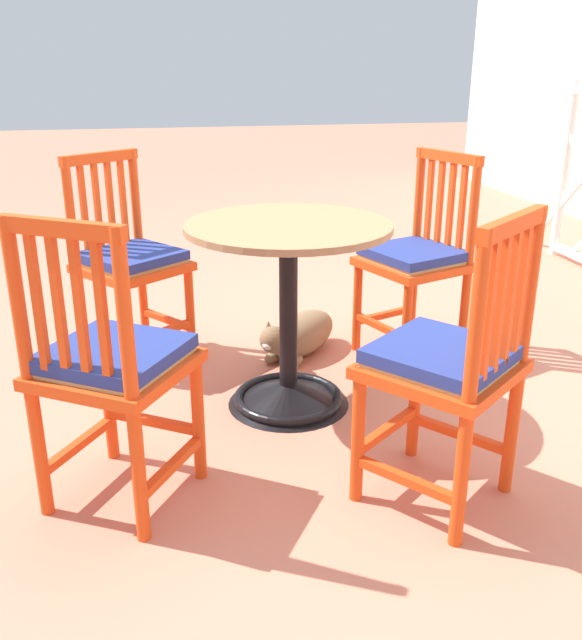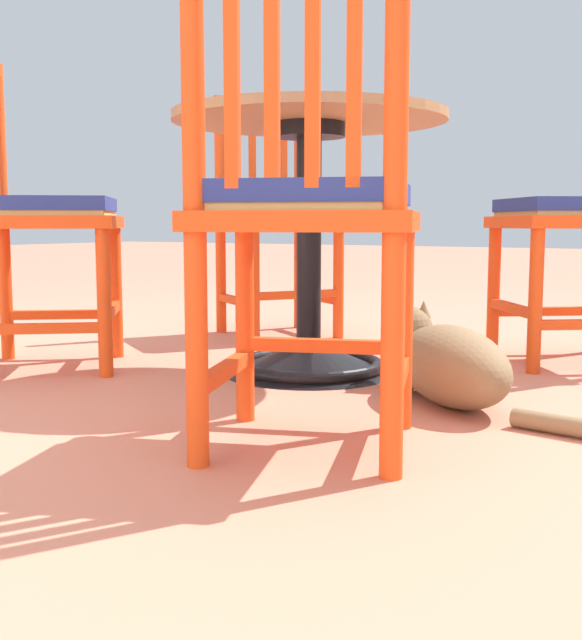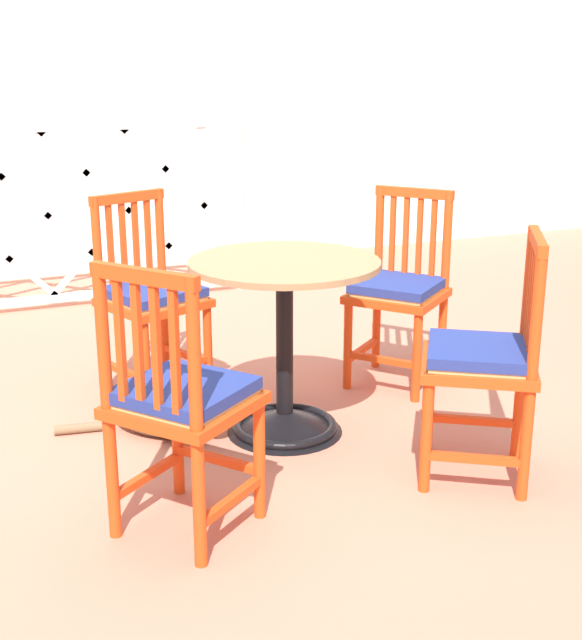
# 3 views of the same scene
# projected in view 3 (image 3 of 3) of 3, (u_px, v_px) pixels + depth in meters

# --- Properties ---
(ground_plane) EXTENTS (24.00, 24.00, 0.00)m
(ground_plane) POSITION_uv_depth(u_px,v_px,m) (255.00, 440.00, 3.49)
(ground_plane) COLOR #C6755B
(building_wall_backdrop) EXTENTS (10.00, 0.20, 2.80)m
(building_wall_backdrop) POSITION_uv_depth(u_px,v_px,m) (88.00, 73.00, 5.96)
(building_wall_backdrop) COLOR silver
(building_wall_backdrop) RESTS_ON ground_plane
(lattice_fence_panel) EXTENTS (3.03, 0.06, 1.16)m
(lattice_fence_panel) POSITION_uv_depth(u_px,v_px,m) (48.00, 215.00, 5.19)
(lattice_fence_panel) COLOR silver
(lattice_fence_panel) RESTS_ON ground_plane
(cafe_table) EXTENTS (0.76, 0.76, 0.73)m
(cafe_table) POSITION_uv_depth(u_px,v_px,m) (285.00, 367.00, 3.49)
(cafe_table) COLOR black
(cafe_table) RESTS_ON ground_plane
(orange_chair_facing_out) EXTENTS (0.56, 0.56, 0.91)m
(orange_chair_facing_out) POSITION_uv_depth(u_px,v_px,m) (181.00, 403.00, 2.70)
(orange_chair_facing_out) COLOR #D64214
(orange_chair_facing_out) RESTS_ON ground_plane
(orange_chair_at_corner) EXTENTS (0.55, 0.55, 0.91)m
(orange_chair_at_corner) POSITION_uv_depth(u_px,v_px,m) (485.00, 361.00, 3.08)
(orange_chair_at_corner) COLOR #D64214
(orange_chair_at_corner) RESTS_ON ground_plane
(orange_chair_by_planter) EXTENTS (0.56, 0.56, 0.91)m
(orange_chair_by_planter) POSITION_uv_depth(u_px,v_px,m) (399.00, 292.00, 4.00)
(orange_chair_by_planter) COLOR #D64214
(orange_chair_by_planter) RESTS_ON ground_plane
(orange_chair_near_fence) EXTENTS (0.52, 0.52, 0.91)m
(orange_chair_near_fence) POSITION_uv_depth(u_px,v_px,m) (151.00, 298.00, 3.88)
(orange_chair_near_fence) COLOR #D64214
(orange_chair_near_fence) RESTS_ON ground_plane
(tabby_cat) EXTENTS (0.65, 0.46, 0.23)m
(tabby_cat) POSITION_uv_depth(u_px,v_px,m) (166.00, 415.00, 3.50)
(tabby_cat) COLOR brown
(tabby_cat) RESTS_ON ground_plane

